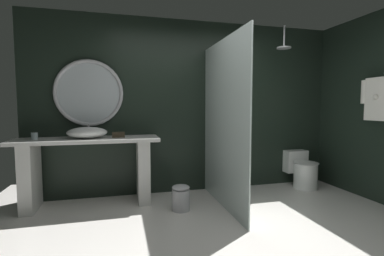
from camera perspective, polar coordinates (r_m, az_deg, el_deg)
name	(u,v)px	position (r m, az deg, el deg)	size (l,w,h in m)	color
ground_plane	(243,248)	(2.84, 10.51, -23.14)	(5.76, 5.76, 0.00)	silver
back_wall_panel	(192,107)	(4.31, 0.03, 4.33)	(4.80, 0.10, 2.60)	black
side_wall_right	(379,107)	(4.58, 34.09, 3.56)	(0.10, 2.47, 2.60)	black
vanity_counter	(89,165)	(3.93, -20.41, -7.06)	(1.82, 0.56, 0.90)	silver
vessel_sink	(87,133)	(3.88, -20.74, -0.88)	(0.51, 0.41, 0.17)	white
tumbler_cup	(34,136)	(4.01, -29.65, -1.43)	(0.08, 0.08, 0.09)	silver
tissue_box	(119,135)	(3.85, -14.87, -1.34)	(0.16, 0.12, 0.07)	#3D3323
round_wall_mirror	(89,93)	(4.11, -20.41, 6.77)	(0.92, 0.05, 0.92)	#B7B7BC
shower_glass_panel	(224,124)	(3.60, 6.51, 0.80)	(0.02, 1.55, 2.17)	silver
rain_shower_head	(284,46)	(4.49, 18.37, 15.72)	(0.21, 0.21, 0.33)	#B7B7BC
hanging_bathrobe	(380,96)	(4.39, 34.18, 5.39)	(0.20, 0.55, 0.63)	#B7B7BC
toilet	(302,171)	(4.90, 21.74, -8.15)	(0.38, 0.57, 0.57)	white
waste_bin	(181,197)	(3.61, -2.32, -14.06)	(0.22, 0.22, 0.33)	#B7B7BC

